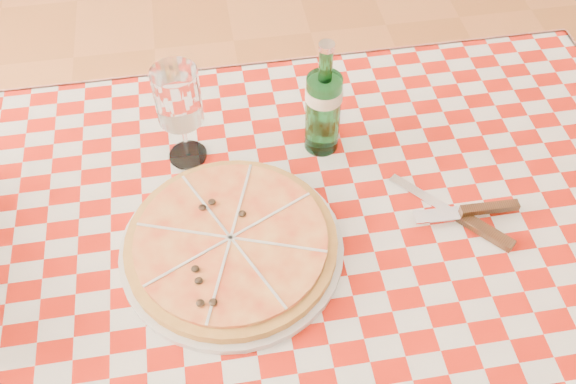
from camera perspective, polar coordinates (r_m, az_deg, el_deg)
name	(u,v)px	position (r m, az deg, el deg)	size (l,w,h in m)	color
dining_table	(305,274)	(1.12, 1.52, -7.31)	(1.20, 0.80, 0.75)	brown
tablecloth	(306,244)	(1.04, 1.63, -4.61)	(1.30, 0.90, 0.01)	#A7150A
pizza_plate	(231,243)	(1.01, -5.07, -4.51)	(0.36, 0.36, 0.05)	#C98D43
water_bottle	(324,98)	(1.09, 3.19, 8.31)	(0.06, 0.06, 0.23)	#175E28
wine_glass	(181,117)	(1.10, -9.48, 6.61)	(0.08, 0.08, 0.20)	white
cutlery	(460,213)	(1.09, 15.04, -1.82)	(0.25, 0.21, 0.03)	silver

